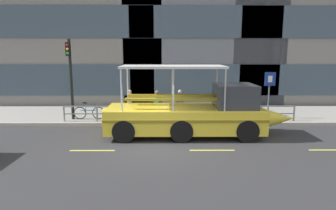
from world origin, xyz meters
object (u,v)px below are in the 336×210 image
Objects in this scene: traffic_light_pole at (70,72)px; pedestrian_near_bow at (230,100)px; parking_sign at (269,87)px; pedestrian_mid_left at (180,100)px; pedestrian_near_stern at (130,101)px; duck_tour_boat at (195,114)px; leaned_bicycle at (89,113)px; pedestrian_mid_right at (157,101)px.

pedestrian_near_bow is (8.95, 0.76, -1.71)m from traffic_light_pole.
parking_sign reaches higher than pedestrian_mid_left.
traffic_light_pole is at bearing -169.48° from pedestrian_near_stern.
duck_tour_boat is (-4.43, -2.89, -0.90)m from parking_sign.
pedestrian_near_stern is (2.22, 0.58, 0.58)m from leaned_bicycle.
pedestrian_near_bow is 0.99× the size of pedestrian_near_stern.
pedestrian_mid_left is 0.98× the size of pedestrian_mid_right.
parking_sign reaches higher than pedestrian_mid_right.
leaned_bicycle is 1.10× the size of pedestrian_near_stern.
pedestrian_near_bow is 4.25m from pedestrian_mid_right.
pedestrian_near_bow reaches higher than pedestrian_mid_right.
pedestrian_near_stern is at bearing -178.27° from pedestrian_near_bow.
pedestrian_near_bow is (8.03, 0.76, 0.57)m from leaned_bicycle.
traffic_light_pole is at bearing -175.15° from pedestrian_near_bow.
duck_tour_boat is 5.80× the size of pedestrian_mid_left.
parking_sign is at bearing -2.77° from pedestrian_near_stern.
duck_tour_boat is at bearing -146.86° from parking_sign.
pedestrian_near_bow is 1.02× the size of pedestrian_mid_left.
traffic_light_pole is at bearing 157.78° from duck_tour_boat.
pedestrian_near_stern reaches higher than pedestrian_mid_left.
pedestrian_near_stern is (-2.90, -0.33, 0.02)m from pedestrian_mid_left.
parking_sign is 5.37m from duck_tour_boat.
duck_tour_boat is 5.68× the size of pedestrian_near_bow.
leaned_bicycle is 8.08m from pedestrian_near_bow.
pedestrian_mid_left is at bearing 19.81° from pedestrian_mid_right.
parking_sign is at bearing -2.13° from pedestrian_mid_right.
pedestrian_near_bow is (-2.07, 0.56, -0.83)m from parking_sign.
pedestrian_mid_right is (-1.87, 3.13, 0.08)m from duck_tour_boat.
parking_sign reaches higher than leaned_bicycle.
leaned_bicycle is at bearing -173.45° from pedestrian_mid_right.
parking_sign is at bearing 1.04° from traffic_light_pole.
traffic_light_pole is 2.79× the size of pedestrian_near_stern.
parking_sign is (11.02, 0.20, -0.88)m from traffic_light_pole.
pedestrian_near_bow reaches higher than leaned_bicycle.
pedestrian_mid_left reaches higher than leaned_bicycle.
pedestrian_mid_right is (3.79, 0.44, 0.57)m from leaned_bicycle.
traffic_light_pole reaches higher than duck_tour_boat.
pedestrian_mid_right is at bearing 177.87° from parking_sign.
pedestrian_near_bow is at bearing 164.93° from parking_sign.
parking_sign is 0.29× the size of duck_tour_boat.
pedestrian_near_bow is at bearing 4.37° from pedestrian_mid_right.
pedestrian_near_bow is 2.92m from pedestrian_mid_left.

